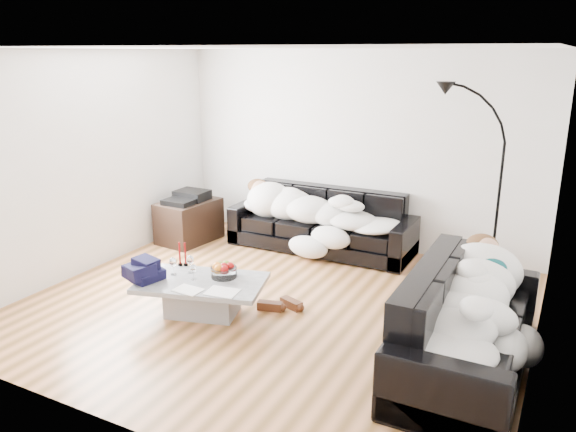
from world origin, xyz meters
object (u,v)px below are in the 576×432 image
at_px(sofa_right, 469,321).
at_px(stereo, 188,197).
at_px(sleeper_back, 320,205).
at_px(floor_lamp, 499,198).
at_px(candle_right, 185,254).
at_px(sleeper_right, 471,297).
at_px(wine_glass_a, 190,264).
at_px(fruit_bowl, 224,269).
at_px(coffee_table, 202,297).
at_px(shoes, 280,304).
at_px(av_cabinet, 189,221).
at_px(wine_glass_c, 193,272).
at_px(candle_left, 180,254).
at_px(sofa_back, 321,221).
at_px(wine_glass_b, 173,266).

xyz_separation_m(sofa_right, stereo, (-4.08, 1.61, 0.21)).
xyz_separation_m(sleeper_back, floor_lamp, (2.19, -0.03, 0.36)).
bearing_deg(sofa_right, candle_right, 88.82).
bearing_deg(sleeper_right, wine_glass_a, 91.55).
relative_size(fruit_bowl, candle_right, 1.05).
bearing_deg(coffee_table, stereo, 130.09).
height_order(shoes, av_cabinet, av_cabinet).
distance_m(wine_glass_c, stereo, 2.32).
bearing_deg(floor_lamp, wine_glass_a, -153.23).
bearing_deg(wine_glass_c, wine_glass_a, 135.91).
bearing_deg(sleeper_back, shoes, -78.32).
xyz_separation_m(sleeper_right, stereo, (-4.08, 1.61, -0.00)).
relative_size(coffee_table, candle_right, 4.88).
bearing_deg(candle_right, wine_glass_c, -41.58).
height_order(coffee_table, candle_right, candle_right).
bearing_deg(wine_glass_c, sleeper_back, 81.15).
xyz_separation_m(fruit_bowl, wine_glass_c, (-0.23, -0.20, -0.00)).
relative_size(sleeper_back, stereo, 4.71).
height_order(coffee_table, candle_left, candle_left).
height_order(sleeper_right, candle_right, sleeper_right).
distance_m(sleeper_back, fruit_bowl, 2.10).
height_order(wine_glass_c, av_cabinet, av_cabinet).
xyz_separation_m(sofa_right, av_cabinet, (-4.08, 1.61, -0.14)).
bearing_deg(sleeper_right, fruit_bowl, 90.30).
relative_size(candle_left, candle_right, 1.02).
relative_size(sofa_right, coffee_table, 1.71).
distance_m(coffee_table, wine_glass_c, 0.28).
distance_m(sofa_right, sleeper_right, 0.21).
distance_m(sleeper_right, av_cabinet, 4.40).
bearing_deg(sofa_right, fruit_bowl, 90.30).
xyz_separation_m(shoes, av_cabinet, (-2.17, 1.35, 0.24)).
relative_size(candle_right, shoes, 0.58).
bearing_deg(sofa_back, wine_glass_b, -104.72).
bearing_deg(sofa_right, av_cabinet, 68.47).
height_order(sofa_right, stereo, sofa_right).
bearing_deg(wine_glass_a, candle_left, 153.33).
distance_m(sleeper_back, stereo, 1.85).
height_order(sofa_right, av_cabinet, sofa_right).
bearing_deg(fruit_bowl, sleeper_right, 0.30).
bearing_deg(coffee_table, sleeper_back, 83.23).
xyz_separation_m(sofa_right, shoes, (-1.91, 0.26, -0.38)).
bearing_deg(fruit_bowl, sofa_back, 86.74).
relative_size(candle_right, av_cabinet, 0.31).
bearing_deg(coffee_table, shoes, 35.46).
height_order(wine_glass_c, candle_right, candle_right).
bearing_deg(sleeper_back, coffee_table, -96.77).
height_order(sofa_right, floor_lamp, floor_lamp).
xyz_separation_m(wine_glass_b, shoes, (0.99, 0.47, -0.41)).
xyz_separation_m(av_cabinet, floor_lamp, (3.98, 0.44, 0.70)).
xyz_separation_m(sofa_back, sleeper_back, (0.00, -0.05, 0.23)).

